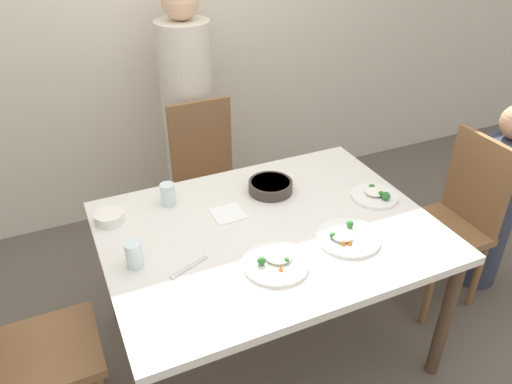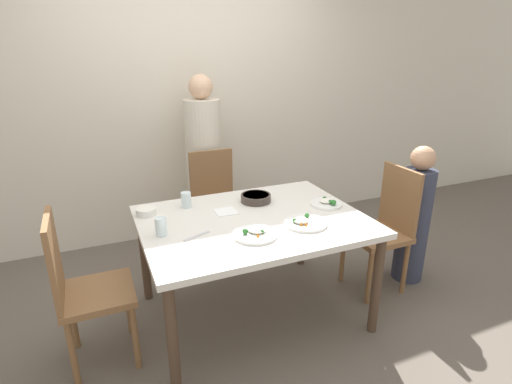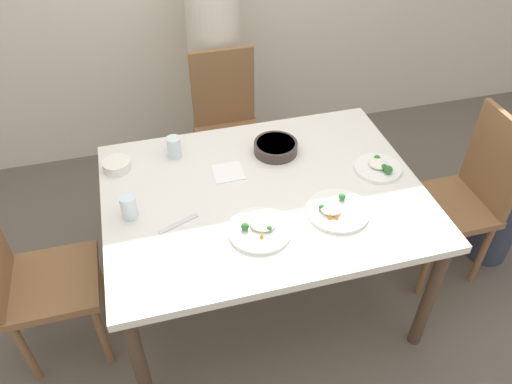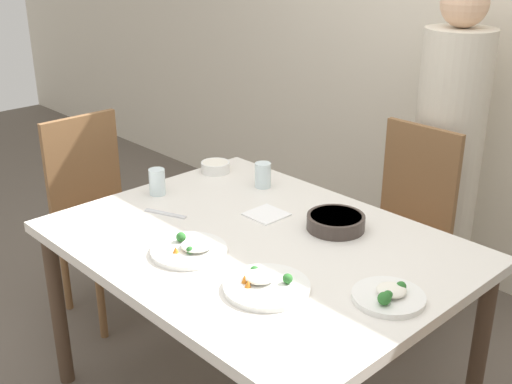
# 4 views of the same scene
# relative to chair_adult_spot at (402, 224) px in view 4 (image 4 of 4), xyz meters

# --- Properties ---
(wall_back) EXTENTS (10.00, 0.06, 2.70)m
(wall_back) POSITION_rel_chair_adult_spot_xyz_m (-0.03, 0.66, 0.84)
(wall_back) COLOR beige
(wall_back) RESTS_ON ground_plane
(dining_table) EXTENTS (1.42, 1.08, 0.73)m
(dining_table) POSITION_rel_chair_adult_spot_xyz_m (-0.03, -0.88, 0.15)
(dining_table) COLOR silver
(dining_table) RESTS_ON ground_plane
(chair_adult_spot) EXTENTS (0.40, 0.40, 0.95)m
(chair_adult_spot) POSITION_rel_chair_adult_spot_xyz_m (0.00, 0.00, 0.00)
(chair_adult_spot) COLOR brown
(chair_adult_spot) RESTS_ON ground_plane
(chair_empty_left) EXTENTS (0.40, 0.40, 0.95)m
(chair_empty_left) POSITION_rel_chair_adult_spot_xyz_m (-1.08, -0.92, 0.00)
(chair_empty_left) COLOR brown
(chair_empty_left) RESTS_ON ground_plane
(person_adult) EXTENTS (0.32, 0.32, 1.56)m
(person_adult) POSITION_rel_chair_adult_spot_xyz_m (0.00, 0.33, 0.21)
(person_adult) COLOR beige
(person_adult) RESTS_ON ground_plane
(bowl_curry) EXTENTS (0.21, 0.21, 0.05)m
(bowl_curry) POSITION_rel_chair_adult_spot_xyz_m (0.11, -0.61, 0.25)
(bowl_curry) COLOR #3D332D
(bowl_curry) RESTS_ON dining_table
(plate_rice_adult) EXTENTS (0.26, 0.26, 0.05)m
(plate_rice_adult) POSITION_rel_chair_adult_spot_xyz_m (-0.11, -1.12, 0.23)
(plate_rice_adult) COLOR white
(plate_rice_adult) RESTS_ON dining_table
(plate_rice_child) EXTENTS (0.22, 0.22, 0.06)m
(plate_rice_child) POSITION_rel_chair_adult_spot_xyz_m (0.54, -0.88, 0.23)
(plate_rice_child) COLOR white
(plate_rice_child) RESTS_ON dining_table
(plate_noodles) EXTENTS (0.27, 0.27, 0.05)m
(plate_noodles) POSITION_rel_chair_adult_spot_xyz_m (0.24, -1.10, 0.23)
(plate_noodles) COLOR white
(plate_noodles) RESTS_ON dining_table
(bowl_rice_small) EXTENTS (0.13, 0.13, 0.05)m
(bowl_rice_small) POSITION_rel_chair_adult_spot_xyz_m (-0.65, -0.55, 0.24)
(bowl_rice_small) COLOR white
(bowl_rice_small) RESTS_ON dining_table
(glass_water_tall) EXTENTS (0.07, 0.07, 0.11)m
(glass_water_tall) POSITION_rel_chair_adult_spot_xyz_m (-0.62, -0.89, 0.27)
(glass_water_tall) COLOR silver
(glass_water_tall) RESTS_ON dining_table
(glass_water_short) EXTENTS (0.07, 0.07, 0.11)m
(glass_water_short) POSITION_rel_chair_adult_spot_xyz_m (-0.37, -0.52, 0.27)
(glass_water_short) COLOR silver
(glass_water_short) RESTS_ON dining_table
(napkin_folded) EXTENTS (0.14, 0.14, 0.01)m
(napkin_folded) POSITION_rel_chair_adult_spot_xyz_m (-0.15, -0.71, 0.22)
(napkin_folded) COLOR white
(napkin_folded) RESTS_ON dining_table
(fork_steel) EXTENTS (0.17, 0.08, 0.01)m
(fork_steel) POSITION_rel_chair_adult_spot_xyz_m (-0.43, -0.99, 0.22)
(fork_steel) COLOR silver
(fork_steel) RESTS_ON dining_table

